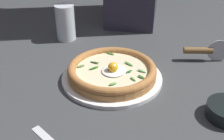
{
  "coord_description": "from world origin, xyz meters",
  "views": [
    {
      "loc": [
        -0.65,
        -0.32,
        0.44
      ],
      "look_at": [
        -0.04,
        0.02,
        0.03
      ],
      "focal_mm": 44.57,
      "sensor_mm": 36.0,
      "label": 1
    }
  ],
  "objects": [
    {
      "name": "ground_plane",
      "position": [
        0.0,
        0.0,
        -0.01
      ],
      "size": [
        2.4,
        2.4,
        0.03
      ],
      "primitive_type": "cube",
      "color": "#3B3E3F",
      "rests_on": "ground"
    },
    {
      "name": "drinking_glass",
      "position": [
        0.13,
        0.32,
        0.06
      ],
      "size": [
        0.07,
        0.07,
        0.13
      ],
      "color": "silver",
      "rests_on": "ground"
    },
    {
      "name": "pizza",
      "position": [
        -0.04,
        0.02,
        0.03
      ],
      "size": [
        0.26,
        0.26,
        0.05
      ],
      "color": "#B27942",
      "rests_on": "pizza_plate"
    },
    {
      "name": "pizza_plate",
      "position": [
        -0.04,
        0.02,
        0.01
      ],
      "size": [
        0.3,
        0.3,
        0.01
      ],
      "primitive_type": "cylinder",
      "color": "white",
      "rests_on": "ground"
    },
    {
      "name": "pizza_cutter",
      "position": [
        0.21,
        -0.19,
        0.04
      ],
      "size": [
        0.08,
        0.14,
        0.07
      ],
      "color": "silver",
      "rests_on": "ground"
    }
  ]
}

